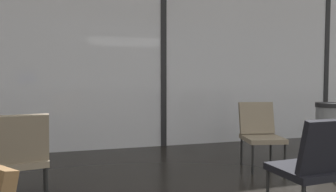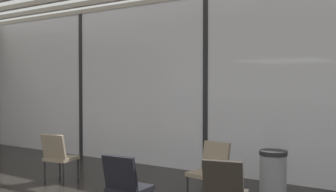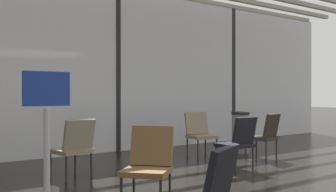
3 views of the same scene
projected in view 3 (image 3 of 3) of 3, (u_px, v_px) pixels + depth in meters
The scene contains 10 objects.
glass_curtain_wall at pixel (117, 70), 8.64m from camera, with size 14.00×0.08×3.52m, color silver.
window_mullion_1 at pixel (117, 70), 8.64m from camera, with size 0.10×0.12×3.52m, color black.
window_mullion_2 at pixel (232, 74), 10.72m from camera, with size 0.10×0.12×3.52m, color black.
lounge_chair_0 at pixel (239, 140), 6.44m from camera, with size 0.51×0.55×0.87m.
lounge_chair_1 at pixel (74, 145), 5.80m from camera, with size 0.56×0.60×0.87m.
lounge_chair_2 at pixel (200, 131), 7.90m from camera, with size 0.57×0.60×0.87m.
lounge_chair_5 at pixel (265, 133), 7.51m from camera, with size 0.59×0.62×0.87m.
lounge_chair_6 at pixel (149, 161), 4.38m from camera, with size 0.71×0.71×0.87m.
trash_bin at pixel (240, 132), 8.40m from camera, with size 0.38×0.38×0.86m.
info_sign at pixel (47, 154), 3.70m from camera, with size 0.44×0.32×1.44m.
Camera 3 is at (-4.24, -2.41, 1.23)m, focal length 42.89 mm.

